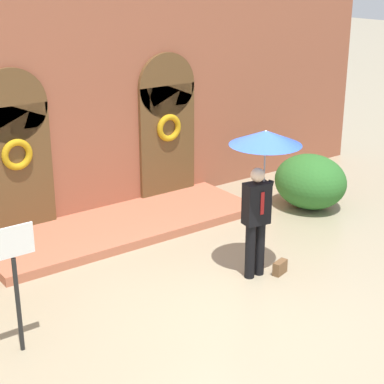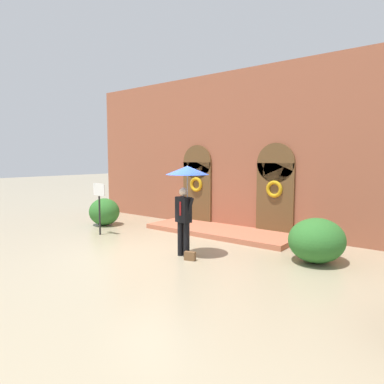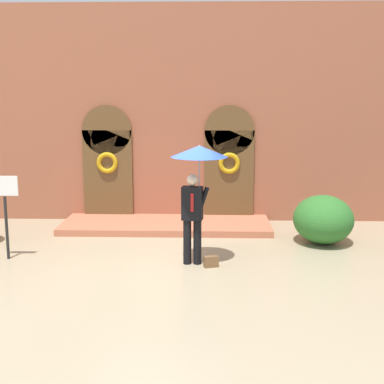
{
  "view_description": "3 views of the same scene",
  "coord_description": "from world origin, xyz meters",
  "px_view_note": "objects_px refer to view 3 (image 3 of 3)",
  "views": [
    {
      "loc": [
        -5.46,
        -6.59,
        4.74
      ],
      "look_at": [
        0.36,
        1.36,
        1.16
      ],
      "focal_mm": 60.0,
      "sensor_mm": 36.0,
      "label": 1
    },
    {
      "loc": [
        6.3,
        -6.55,
        2.56
      ],
      "look_at": [
        0.01,
        1.51,
        1.54
      ],
      "focal_mm": 32.0,
      "sensor_mm": 36.0,
      "label": 2
    },
    {
      "loc": [
        1.06,
        -9.99,
        3.34
      ],
      "look_at": [
        0.71,
        1.12,
        1.29
      ],
      "focal_mm": 50.0,
      "sensor_mm": 36.0,
      "label": 3
    }
  ],
  "objects_px": {
    "handbag": "(211,262)",
    "shrub_right": "(323,219)",
    "sign_post": "(5,203)",
    "person_with_umbrella": "(197,169)"
  },
  "relations": [
    {
      "from": "handbag",
      "to": "shrub_right",
      "type": "xyz_separation_m",
      "value": [
        2.54,
        1.82,
        0.43
      ]
    },
    {
      "from": "shrub_right",
      "to": "sign_post",
      "type": "bearing_deg",
      "value": -168.12
    },
    {
      "from": "person_with_umbrella",
      "to": "sign_post",
      "type": "distance_m",
      "value": 3.96
    },
    {
      "from": "sign_post",
      "to": "shrub_right",
      "type": "distance_m",
      "value": 6.87
    },
    {
      "from": "sign_post",
      "to": "person_with_umbrella",
      "type": "bearing_deg",
      "value": -3.11
    },
    {
      "from": "person_with_umbrella",
      "to": "handbag",
      "type": "relative_size",
      "value": 8.44
    },
    {
      "from": "sign_post",
      "to": "shrub_right",
      "type": "bearing_deg",
      "value": 11.88
    },
    {
      "from": "handbag",
      "to": "sign_post",
      "type": "height_order",
      "value": "sign_post"
    },
    {
      "from": "person_with_umbrella",
      "to": "sign_post",
      "type": "xyz_separation_m",
      "value": [
        -3.88,
        0.21,
        -0.75
      ]
    },
    {
      "from": "handbag",
      "to": "shrub_right",
      "type": "relative_size",
      "value": 0.18
    }
  ]
}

